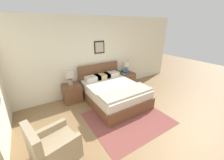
{
  "coord_description": "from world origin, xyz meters",
  "views": [
    {
      "loc": [
        -1.93,
        -1.59,
        2.35
      ],
      "look_at": [
        0.04,
        1.5,
        0.85
      ],
      "focal_mm": 22.0,
      "sensor_mm": 36.0,
      "label": 1
    }
  ],
  "objects_px": {
    "table_lamp_by_door": "(127,66)",
    "table_lamp_near_window": "(70,77)",
    "nightstand_by_door": "(126,79)",
    "nightstand_near_window": "(72,93)",
    "bed": "(113,92)",
    "armchair": "(53,147)"
  },
  "relations": [
    {
      "from": "table_lamp_by_door",
      "to": "table_lamp_near_window",
      "type": "bearing_deg",
      "value": 180.0
    },
    {
      "from": "nightstand_by_door",
      "to": "table_lamp_by_door",
      "type": "bearing_deg",
      "value": 102.96
    },
    {
      "from": "nightstand_near_window",
      "to": "nightstand_by_door",
      "type": "height_order",
      "value": "same"
    },
    {
      "from": "bed",
      "to": "nightstand_near_window",
      "type": "xyz_separation_m",
      "value": [
        -1.11,
        0.73,
        -0.04
      ]
    },
    {
      "from": "armchair",
      "to": "table_lamp_near_window",
      "type": "relative_size",
      "value": 1.93
    },
    {
      "from": "armchair",
      "to": "nightstand_by_door",
      "type": "xyz_separation_m",
      "value": [
        3.17,
        1.88,
        0.01
      ]
    },
    {
      "from": "bed",
      "to": "table_lamp_by_door",
      "type": "xyz_separation_m",
      "value": [
        1.11,
        0.75,
        0.53
      ]
    },
    {
      "from": "table_lamp_by_door",
      "to": "nightstand_by_door",
      "type": "bearing_deg",
      "value": -77.04
    },
    {
      "from": "table_lamp_by_door",
      "to": "bed",
      "type": "bearing_deg",
      "value": -146.05
    },
    {
      "from": "bed",
      "to": "table_lamp_by_door",
      "type": "relative_size",
      "value": 4.39
    },
    {
      "from": "nightstand_by_door",
      "to": "table_lamp_by_door",
      "type": "xyz_separation_m",
      "value": [
        -0.0,
        0.01,
        0.57
      ]
    },
    {
      "from": "nightstand_near_window",
      "to": "nightstand_by_door",
      "type": "relative_size",
      "value": 1.0
    },
    {
      "from": "armchair",
      "to": "table_lamp_by_door",
      "type": "bearing_deg",
      "value": 108.35
    },
    {
      "from": "nightstand_near_window",
      "to": "table_lamp_near_window",
      "type": "height_order",
      "value": "table_lamp_near_window"
    },
    {
      "from": "table_lamp_near_window",
      "to": "armchair",
      "type": "bearing_deg",
      "value": -116.36
    },
    {
      "from": "bed",
      "to": "nightstand_by_door",
      "type": "distance_m",
      "value": 1.33
    },
    {
      "from": "nightstand_near_window",
      "to": "nightstand_by_door",
      "type": "distance_m",
      "value": 2.22
    },
    {
      "from": "armchair",
      "to": "table_lamp_by_door",
      "type": "height_order",
      "value": "table_lamp_by_door"
    },
    {
      "from": "bed",
      "to": "armchair",
      "type": "xyz_separation_m",
      "value": [
        -2.06,
        -1.15,
        -0.04
      ]
    },
    {
      "from": "armchair",
      "to": "nightstand_near_window",
      "type": "distance_m",
      "value": 2.11
    },
    {
      "from": "nightstand_by_door",
      "to": "table_lamp_near_window",
      "type": "xyz_separation_m",
      "value": [
        -2.23,
        0.01,
        0.57
      ]
    },
    {
      "from": "table_lamp_near_window",
      "to": "nightstand_by_door",
      "type": "bearing_deg",
      "value": -0.37
    }
  ]
}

